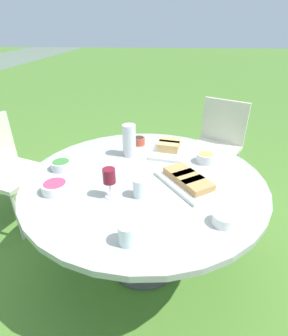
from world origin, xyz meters
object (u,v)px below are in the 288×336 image
Objects in this scene: chair_near_right at (4,164)px; water_pitcher at (129,140)px; wine_glass at (109,177)px; dining_table at (144,189)px; chair_near_left at (218,140)px.

water_pitcher is (-0.13, -1.04, 0.29)m from chair_near_right.
wine_glass is at bearing -122.41° from chair_near_right.
chair_near_right reaches higher than dining_table.
wine_glass is (-0.51, 0.04, 0.01)m from water_pitcher.
chair_near_right is 5.32× the size of wine_glass.
wine_glass is at bearing 143.53° from dining_table.
water_pitcher reaches higher than chair_near_right.
water_pitcher is at bearing -96.89° from chair_near_right.
chair_near_left is at bearing -30.89° from dining_table.
water_pitcher is at bearing 22.93° from dining_table.
wine_glass is at bearing 148.11° from chair_near_left.
chair_near_left is 4.02× the size of water_pitcher.
dining_table is 8.55× the size of wine_glass.
water_pitcher is 1.32× the size of wine_glass.
chair_near_right reaches higher than wine_glass.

